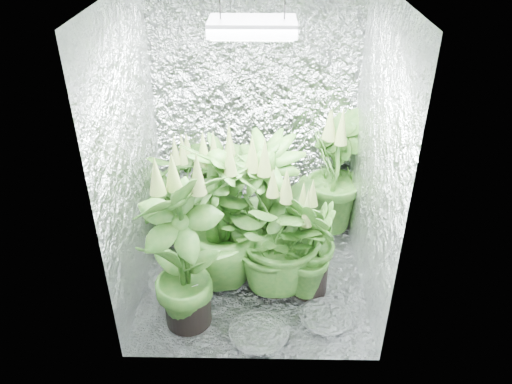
{
  "coord_description": "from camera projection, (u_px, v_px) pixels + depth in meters",
  "views": [
    {
      "loc": [
        0.07,
        -2.89,
        2.51
      ],
      "look_at": [
        0.02,
        0.0,
        0.73
      ],
      "focal_mm": 35.0,
      "sensor_mm": 36.0,
      "label": 1
    }
  ],
  "objects": [
    {
      "name": "plant_c",
      "position": [
        332.0,
        174.0,
        4.05
      ],
      "size": [
        0.66,
        0.66,
        1.12
      ],
      "rotation": [
        0.0,
        0.0,
        1.77
      ],
      "color": "black",
      "rests_on": "ground"
    },
    {
      "name": "plant_g",
      "position": [
        311.0,
        245.0,
        3.41
      ],
      "size": [
        0.54,
        0.54,
        0.9
      ],
      "rotation": [
        0.0,
        0.0,
        4.94
      ],
      "color": "black",
      "rests_on": "ground"
    },
    {
      "name": "plant_label",
      "position": [
        196.0,
        290.0,
        3.19
      ],
      "size": [
        0.05,
        0.04,
        0.07
      ],
      "primitive_type": "cube",
      "rotation": [
        -0.21,
        0.0,
        0.5
      ],
      "color": "white",
      "rests_on": "plant_f"
    },
    {
      "name": "walls",
      "position": [
        253.0,
        156.0,
        3.26
      ],
      "size": [
        1.62,
        1.62,
        2.0
      ],
      "color": "silver",
      "rests_on": "ground"
    },
    {
      "name": "plant_b",
      "position": [
        225.0,
        195.0,
        3.87
      ],
      "size": [
        0.68,
        0.68,
        1.01
      ],
      "rotation": [
        0.0,
        0.0,
        0.92
      ],
      "color": "black",
      "rests_on": "ground"
    },
    {
      "name": "plant_a",
      "position": [
        180.0,
        189.0,
        4.02
      ],
      "size": [
        0.96,
        0.96,
        0.89
      ],
      "rotation": [
        0.0,
        0.0,
        5.86
      ],
      "color": "black",
      "rests_on": "ground"
    },
    {
      "name": "plant_h",
      "position": [
        263.0,
        208.0,
        3.59
      ],
      "size": [
        0.82,
        0.82,
        1.16
      ],
      "rotation": [
        0.0,
        0.0,
        5.64
      ],
      "color": "black",
      "rests_on": "ground"
    },
    {
      "name": "plant_d",
      "position": [
        220.0,
        216.0,
        3.47
      ],
      "size": [
        0.85,
        0.85,
        1.17
      ],
      "rotation": [
        0.0,
        0.0,
        2.27
      ],
      "color": "black",
      "rests_on": "ground"
    },
    {
      "name": "circulation_fan",
      "position": [
        326.0,
        212.0,
        4.23
      ],
      "size": [
        0.15,
        0.3,
        0.34
      ],
      "rotation": [
        0.0,
        0.0,
        -0.1
      ],
      "color": "black",
      "rests_on": "ground"
    },
    {
      "name": "plant_f",
      "position": [
        183.0,
        251.0,
        3.07
      ],
      "size": [
        0.87,
        0.87,
        1.27
      ],
      "rotation": [
        0.0,
        0.0,
        3.84
      ],
      "color": "black",
      "rests_on": "ground"
    },
    {
      "name": "plant_e",
      "position": [
        277.0,
        233.0,
        3.4
      ],
      "size": [
        1.04,
        1.04,
        1.02
      ],
      "rotation": [
        0.0,
        0.0,
        3.43
      ],
      "color": "black",
      "rests_on": "ground"
    },
    {
      "name": "ground",
      "position": [
        253.0,
        273.0,
        3.78
      ],
      "size": [
        1.6,
        1.6,
        0.0
      ],
      "primitive_type": "plane",
      "color": "silver",
      "rests_on": "ground"
    },
    {
      "name": "grow_lamp",
      "position": [
        252.0,
        27.0,
        2.82
      ],
      "size": [
        0.5,
        0.3,
        0.22
      ],
      "color": "gray",
      "rests_on": "ceiling"
    }
  ]
}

